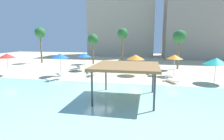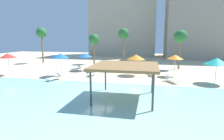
# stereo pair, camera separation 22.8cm
# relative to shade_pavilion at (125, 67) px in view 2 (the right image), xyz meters

# --- Properties ---
(ground_plane) EXTENTS (80.00, 80.00, 0.00)m
(ground_plane) POSITION_rel_shade_pavilion_xyz_m (-2.97, 3.06, -2.48)
(ground_plane) COLOR beige
(lagoon_water) EXTENTS (44.00, 13.50, 0.04)m
(lagoon_water) POSITION_rel_shade_pavilion_xyz_m (-2.97, -2.19, -2.46)
(lagoon_water) COLOR #99D1C6
(lagoon_water) RESTS_ON ground
(shade_pavilion) EXTENTS (4.74, 4.74, 2.62)m
(shade_pavilion) POSITION_rel_shade_pavilion_xyz_m (0.00, 0.00, 0.00)
(shade_pavilion) COLOR #42474C
(shade_pavilion) RESTS_ON ground
(beach_umbrella_red_0) EXTENTS (1.95, 1.95, 2.73)m
(beach_umbrella_red_0) POSITION_rel_shade_pavilion_xyz_m (-15.37, 5.97, -0.02)
(beach_umbrella_red_0) COLOR silver
(beach_umbrella_red_0) RESTS_ON ground
(beach_umbrella_teal_1) EXTENTS (2.45, 2.45, 2.61)m
(beach_umbrella_teal_1) POSITION_rel_shade_pavilion_xyz_m (8.34, 6.77, -0.20)
(beach_umbrella_teal_1) COLOR silver
(beach_umbrella_teal_1) RESTS_ON ground
(beach_umbrella_orange_2) EXTENTS (1.93, 1.93, 2.63)m
(beach_umbrella_orange_2) POSITION_rel_shade_pavilion_xyz_m (4.68, 9.59, -0.11)
(beach_umbrella_orange_2) COLOR silver
(beach_umbrella_orange_2) RESTS_ON ground
(beach_umbrella_blue_3) EXTENTS (2.05, 2.05, 2.78)m
(beach_umbrella_blue_3) POSITION_rel_shade_pavilion_xyz_m (-8.79, 6.86, 0.02)
(beach_umbrella_blue_3) COLOR silver
(beach_umbrella_blue_3) RESTS_ON ground
(beach_umbrella_blue_4) EXTENTS (1.95, 1.95, 2.50)m
(beach_umbrella_blue_4) POSITION_rel_shade_pavilion_xyz_m (-7.27, 11.14, -0.25)
(beach_umbrella_blue_4) COLOR silver
(beach_umbrella_blue_4) RESTS_ON ground
(beach_umbrella_orange_5) EXTENTS (2.24, 2.24, 2.59)m
(beach_umbrella_orange_5) POSITION_rel_shade_pavilion_xyz_m (0.04, 9.30, -0.20)
(beach_umbrella_orange_5) COLOR silver
(beach_umbrella_orange_5) RESTS_ON ground
(lounge_chair_0) EXTENTS (0.86, 1.96, 0.74)m
(lounge_chair_0) POSITION_rel_shade_pavilion_xyz_m (-5.17, 7.94, -2.14)
(lounge_chair_0) COLOR white
(lounge_chair_0) RESTS_ON ground
(lounge_chair_1) EXTENTS (1.22, 1.99, 0.74)m
(lounge_chair_1) POSITION_rel_shade_pavilion_xyz_m (-8.40, 4.70, -2.14)
(lounge_chair_1) COLOR white
(lounge_chair_1) RESTS_ON ground
(lounge_chair_2) EXTENTS (1.39, 1.96, 0.74)m
(lounge_chair_2) POSITION_rel_shade_pavilion_xyz_m (3.99, 6.40, -2.14)
(lounge_chair_2) COLOR white
(lounge_chair_2) RESTS_ON ground
(lounge_chair_3) EXTENTS (1.29, 1.98, 0.74)m
(lounge_chair_3) POSITION_rel_shade_pavilion_xyz_m (-8.51, 10.72, -2.14)
(lounge_chair_3) COLOR white
(lounge_chair_3) RESTS_ON ground
(lounge_chair_4) EXTENTS (1.26, 1.98, 0.74)m
(lounge_chair_4) POSITION_rel_shade_pavilion_xyz_m (-6.08, 9.76, -2.14)
(lounge_chair_4) COLOR white
(lounge_chair_4) RESTS_ON ground
(lounge_chair_5) EXTENTS (0.63, 1.90, 0.74)m
(lounge_chair_5) POSITION_rel_shade_pavilion_xyz_m (2.03, 9.55, -2.14)
(lounge_chair_5) COLOR white
(lounge_chair_5) RESTS_ON ground
(palm_tree_0) EXTENTS (1.90, 1.90, 6.38)m
(palm_tree_0) POSITION_rel_shade_pavilion_xyz_m (-3.10, 19.95, 2.79)
(palm_tree_0) COLOR brown
(palm_tree_0) RESTS_ON ground
(palm_tree_1) EXTENTS (1.90, 1.90, 5.78)m
(palm_tree_1) POSITION_rel_shade_pavilion_xyz_m (5.97, 15.20, 2.23)
(palm_tree_1) COLOR brown
(palm_tree_1) RESTS_ON ground
(palm_tree_2) EXTENTS (1.90, 1.90, 6.55)m
(palm_tree_2) POSITION_rel_shade_pavilion_xyz_m (-18.11, 17.61, 2.95)
(palm_tree_2) COLOR brown
(palm_tree_2) RESTS_ON ground
(palm_tree_3) EXTENTS (1.90, 1.90, 5.34)m
(palm_tree_3) POSITION_rel_shade_pavilion_xyz_m (-8.18, 18.23, 1.81)
(palm_tree_3) COLOR brown
(palm_tree_3) RESTS_ON ground
(hotel_block_0) EXTENTS (16.92, 8.60, 19.08)m
(hotel_block_0) POSITION_rel_shade_pavilion_xyz_m (-5.65, 36.45, 7.07)
(hotel_block_0) COLOR #B2A893
(hotel_block_0) RESTS_ON ground
(hotel_block_1) EXTENTS (17.46, 11.49, 17.79)m
(hotel_block_1) POSITION_rel_shade_pavilion_xyz_m (13.88, 32.88, 6.42)
(hotel_block_1) COLOR #9E9384
(hotel_block_1) RESTS_ON ground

